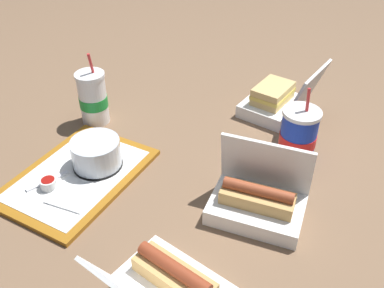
{
  "coord_description": "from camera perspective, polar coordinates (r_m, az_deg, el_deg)",
  "views": [
    {
      "loc": [
        -0.84,
        -0.39,
        0.71
      ],
      "look_at": [
        -0.03,
        -0.01,
        0.05
      ],
      "focal_mm": 40.0,
      "sensor_mm": 36.0,
      "label": 1
    }
  ],
  "objects": [
    {
      "name": "ground_plane",
      "position": [
        1.17,
        0.16,
        -1.12
      ],
      "size": [
        3.2,
        3.2,
        0.0
      ],
      "primitive_type": "plane",
      "color": "brown"
    },
    {
      "name": "food_tray",
      "position": [
        1.12,
        -15.02,
        -4.15
      ],
      "size": [
        0.39,
        0.28,
        0.01
      ],
      "color": "#A56619",
      "rests_on": "ground_plane"
    },
    {
      "name": "cake_container",
      "position": [
        1.11,
        -12.63,
        -1.33
      ],
      "size": [
        0.13,
        0.13,
        0.08
      ],
      "color": "black",
      "rests_on": "food_tray"
    },
    {
      "name": "ketchup_cup",
      "position": [
        1.09,
        -18.57,
        -4.97
      ],
      "size": [
        0.04,
        0.04,
        0.02
      ],
      "color": "white",
      "rests_on": "food_tray"
    },
    {
      "name": "napkin_stack",
      "position": [
        1.06,
        -15.5,
        -6.45
      ],
      "size": [
        0.11,
        0.11,
        0.0
      ],
      "primitive_type": "cube",
      "rotation": [
        0.0,
        0.0,
        0.05
      ],
      "color": "white",
      "rests_on": "food_tray"
    },
    {
      "name": "plastic_fork",
      "position": [
        1.11,
        -18.69,
        -4.69
      ],
      "size": [
        0.1,
        0.06,
        0.0
      ],
      "primitive_type": "cube",
      "rotation": [
        0.0,
        0.0,
        -0.46
      ],
      "color": "white",
      "rests_on": "food_tray"
    },
    {
      "name": "clamshell_hotdog_back",
      "position": [
        0.98,
        8.73,
        -7.52
      ],
      "size": [
        0.16,
        0.22,
        0.17
      ],
      "color": "white",
      "rests_on": "ground_plane"
    },
    {
      "name": "clamshell_sandwich_corner",
      "position": [
        1.33,
        11.07,
        5.71
      ],
      "size": [
        0.22,
        0.23,
        0.18
      ],
      "color": "white",
      "rests_on": "ground_plane"
    },
    {
      "name": "clamshell_hotdog_front",
      "position": [
        0.82,
        -2.92,
        -18.42
      ],
      "size": [
        0.23,
        0.24,
        0.15
      ],
      "color": "white",
      "rests_on": "ground_plane"
    },
    {
      "name": "soda_cup_right",
      "position": [
        1.29,
        -13.05,
        5.94
      ],
      "size": [
        0.08,
        0.08,
        0.22
      ],
      "color": "white",
      "rests_on": "ground_plane"
    },
    {
      "name": "soda_cup_front",
      "position": [
        1.13,
        13.94,
        0.96
      ],
      "size": [
        0.1,
        0.1,
        0.21
      ],
      "color": "#1938B7",
      "rests_on": "ground_plane"
    }
  ]
}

